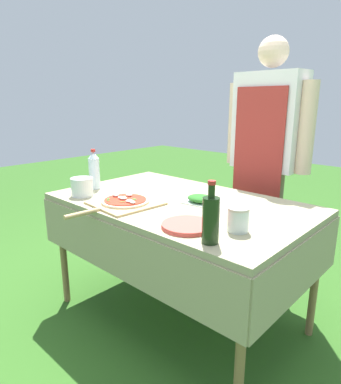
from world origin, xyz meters
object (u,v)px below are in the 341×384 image
(pizza_on_peel, at_px, (124,202))
(oil_bottle, at_px, (211,219))
(herb_container, at_px, (201,199))
(prep_table, at_px, (179,213))
(water_bottle, at_px, (94,170))
(sauce_jar, at_px, (238,221))
(person_cook, at_px, (266,146))
(plate_stack, at_px, (188,226))
(mixing_tub, at_px, (82,187))

(pizza_on_peel, xyz_separation_m, oil_bottle, (0.67, -0.10, 0.09))
(herb_container, bearing_deg, prep_table, -157.51)
(water_bottle, xyz_separation_m, sauce_jar, (1.10, -0.01, -0.07))
(person_cook, distance_m, herb_container, 0.75)
(oil_bottle, bearing_deg, pizza_on_peel, 171.65)
(person_cook, height_order, plate_stack, person_cook)
(mixing_tub, bearing_deg, person_cook, 59.18)
(mixing_tub, bearing_deg, pizza_on_peel, 9.19)
(plate_stack, distance_m, sauce_jar, 0.23)
(oil_bottle, height_order, water_bottle, same)
(oil_bottle, bearing_deg, person_cook, 107.66)
(prep_table, distance_m, oil_bottle, 0.64)
(pizza_on_peel, bearing_deg, oil_bottle, -3.71)
(person_cook, xyz_separation_m, water_bottle, (-0.73, -0.92, -0.13))
(pizza_on_peel, bearing_deg, water_bottle, 171.01)
(person_cook, relative_size, herb_container, 8.69)
(prep_table, bearing_deg, pizza_on_peel, -124.06)
(herb_container, bearing_deg, person_cook, 88.69)
(plate_stack, xyz_separation_m, sauce_jar, (0.19, 0.12, 0.04))
(plate_stack, relative_size, sauce_jar, 2.20)
(oil_bottle, relative_size, herb_container, 1.31)
(plate_stack, bearing_deg, sauce_jar, 31.70)
(pizza_on_peel, distance_m, mixing_tub, 0.34)
(person_cook, height_order, pizza_on_peel, person_cook)
(pizza_on_peel, relative_size, herb_container, 2.74)
(plate_stack, bearing_deg, person_cook, 99.65)
(oil_bottle, bearing_deg, herb_container, 132.01)
(pizza_on_peel, xyz_separation_m, plate_stack, (0.49, -0.03, -0.00))
(oil_bottle, bearing_deg, prep_table, 143.22)
(water_bottle, height_order, herb_container, water_bottle)
(water_bottle, height_order, sauce_jar, water_bottle)
(person_cook, relative_size, water_bottle, 6.63)
(prep_table, distance_m, person_cook, 0.84)
(person_cook, bearing_deg, oil_bottle, 111.88)
(person_cook, height_order, sauce_jar, person_cook)
(herb_container, bearing_deg, pizza_on_peel, -133.28)
(pizza_on_peel, xyz_separation_m, mixing_tub, (-0.33, -0.05, 0.04))
(water_bottle, distance_m, herb_container, 0.75)
(herb_container, height_order, plate_stack, herb_container)
(plate_stack, bearing_deg, pizza_on_peel, 176.48)
(sauce_jar, bearing_deg, prep_table, 160.41)
(pizza_on_peel, bearing_deg, sauce_jar, 11.99)
(water_bottle, relative_size, mixing_tub, 1.97)
(oil_bottle, xyz_separation_m, sauce_jar, (0.01, 0.19, -0.06))
(pizza_on_peel, bearing_deg, prep_table, 60.58)
(prep_table, distance_m, herb_container, 0.16)
(person_cook, distance_m, water_bottle, 1.19)
(oil_bottle, xyz_separation_m, mixing_tub, (-1.00, 0.05, -0.05))
(pizza_on_peel, xyz_separation_m, water_bottle, (-0.42, 0.10, 0.11))
(herb_container, bearing_deg, plate_stack, -60.57)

